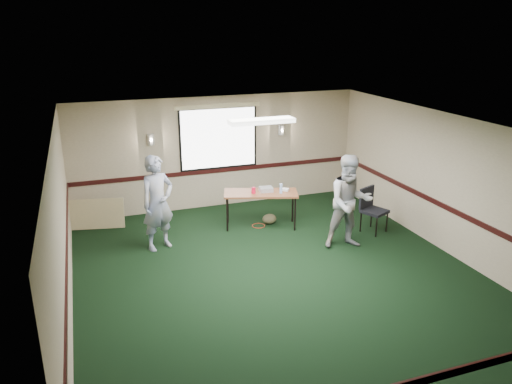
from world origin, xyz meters
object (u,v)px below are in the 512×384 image
object	(u,v)px
folding_table	(261,195)
projector	(266,189)
conference_chair	(371,206)
person_left	(158,203)
person_right	(350,202)

from	to	relation	value
folding_table	projector	bearing A→B (deg)	27.83
conference_chair	folding_table	bearing A→B (deg)	130.88
person_left	conference_chair	bearing A→B (deg)	-31.23
folding_table	conference_chair	size ratio (longest dim) A/B	1.77
folding_table	person_right	bearing A→B (deg)	-32.88
projector	person_left	distance (m)	2.45
conference_chair	person_left	distance (m)	4.52
projector	person_right	bearing A→B (deg)	-47.15
person_left	person_right	size ratio (longest dim) A/B	1.00
projector	person_left	bearing A→B (deg)	-163.93
conference_chair	person_right	size ratio (longest dim) A/B	0.51
person_left	person_right	xyz separation A→B (m)	(3.58, -1.21, -0.00)
conference_chair	person_right	distance (m)	1.11
person_left	projector	bearing A→B (deg)	-13.75
conference_chair	person_right	xyz separation A→B (m)	(-0.87, -0.56, 0.39)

